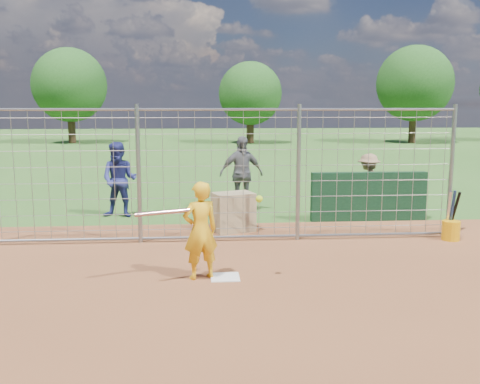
{
  "coord_description": "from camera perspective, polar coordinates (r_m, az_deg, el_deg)",
  "views": [
    {
      "loc": [
        -0.35,
        -7.95,
        2.6
      ],
      "look_at": [
        0.3,
        0.8,
        1.15
      ],
      "focal_mm": 40.0,
      "sensor_mm": 36.0,
      "label": 1
    }
  ],
  "objects": [
    {
      "name": "equipment_bin",
      "position": [
        11.01,
        -0.71,
        -2.15
      ],
      "size": [
        0.94,
        0.78,
        0.8
      ],
      "primitive_type": "cube",
      "rotation": [
        0.0,
        0.0,
        0.33
      ],
      "color": "tan",
      "rests_on": "ground"
    },
    {
      "name": "bucket_with_bats",
      "position": [
        11.08,
        21.58,
        -3.56
      ],
      "size": [
        0.34,
        0.39,
        0.97
      ],
      "color": "#ECA20C",
      "rests_on": "ground"
    },
    {
      "name": "batter",
      "position": [
        7.98,
        -4.25,
        -4.13
      ],
      "size": [
        0.63,
        0.52,
        1.48
      ],
      "primitive_type": "imported",
      "rotation": [
        0.0,
        0.0,
        3.5
      ],
      "color": "#F4B015",
      "rests_on": "ground"
    },
    {
      "name": "ground",
      "position": [
        8.37,
        -1.66,
        -8.71
      ],
      "size": [
        100.0,
        100.0,
        0.0
      ],
      "primitive_type": "plane",
      "color": "#2D591E",
      "rests_on": "ground"
    },
    {
      "name": "dugout_wall",
      "position": [
        12.32,
        13.55,
        -0.47
      ],
      "size": [
        2.6,
        0.2,
        1.1
      ],
      "primitive_type": "cube",
      "color": "#11381E",
      "rests_on": "ground"
    },
    {
      "name": "bystander_b",
      "position": [
        12.98,
        0.14,
        1.95
      ],
      "size": [
        1.15,
        0.67,
        1.85
      ],
      "primitive_type": "imported",
      "rotation": [
        0.0,
        0.0,
        0.21
      ],
      "color": "slate",
      "rests_on": "ground"
    },
    {
      "name": "bystander_a",
      "position": [
        12.62,
        -12.74,
        1.27
      ],
      "size": [
        0.96,
        0.81,
        1.74
      ],
      "primitive_type": "imported",
      "rotation": [
        0.0,
        0.0,
        -0.19
      ],
      "color": "navy",
      "rests_on": "ground"
    },
    {
      "name": "backstop_fence",
      "position": [
        10.05,
        -2.21,
        1.7
      ],
      "size": [
        9.08,
        0.08,
        2.6
      ],
      "color": "gray",
      "rests_on": "ground"
    },
    {
      "name": "infield_dirt",
      "position": [
        5.6,
        -0.2,
        -18.21
      ],
      "size": [
        18.0,
        18.0,
        0.0
      ],
      "primitive_type": "plane",
      "color": "brown",
      "rests_on": "ground"
    },
    {
      "name": "tree_line",
      "position": [
        36.26,
        1.29,
        11.12
      ],
      "size": [
        44.66,
        6.72,
        6.48
      ],
      "color": "#3F2B19",
      "rests_on": "ground"
    },
    {
      "name": "home_plate",
      "position": [
        8.18,
        -1.6,
        -9.08
      ],
      "size": [
        0.43,
        0.43,
        0.02
      ],
      "primitive_type": "cube",
      "color": "silver",
      "rests_on": "ground"
    },
    {
      "name": "bystander_c",
      "position": [
        13.15,
        13.51,
        0.89
      ],
      "size": [
        1.07,
        0.97,
        1.44
      ],
      "primitive_type": "imported",
      "rotation": [
        0.0,
        0.0,
        3.75
      ],
      "color": "#936F50",
      "rests_on": "ground"
    },
    {
      "name": "equipment_in_play",
      "position": [
        7.69,
        -5.64,
        -1.82
      ],
      "size": [
        1.83,
        0.38,
        0.25
      ],
      "color": "silver",
      "rests_on": "ground"
    }
  ]
}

